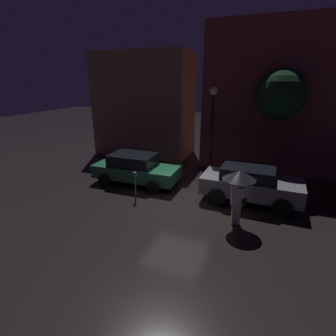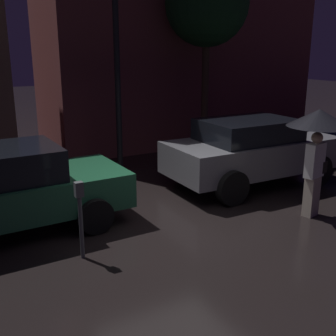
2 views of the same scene
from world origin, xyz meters
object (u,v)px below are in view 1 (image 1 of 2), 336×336
parked_car_green (136,168)px  parking_meter (135,182)px  street_lamp_near (212,119)px  parked_car_grey (250,183)px  pedestrian_with_umbrella (239,181)px

parked_car_green → parking_meter: bearing=-63.3°
street_lamp_near → parked_car_green: bearing=-144.5°
parked_car_green → street_lamp_near: bearing=34.7°
parked_car_grey → street_lamp_near: street_lamp_near is taller
parked_car_green → pedestrian_with_umbrella: 5.53m
pedestrian_with_umbrella → street_lamp_near: bearing=101.5°
parked_car_green → street_lamp_near: size_ratio=0.91×
pedestrian_with_umbrella → parking_meter: 4.34m
parked_car_green → street_lamp_near: street_lamp_near is taller
pedestrian_with_umbrella → parking_meter: size_ratio=1.68×
parked_car_grey → parking_meter: size_ratio=3.34×
parked_car_green → street_lamp_near: 4.41m
pedestrian_with_umbrella → parking_meter: bearing=160.1°
parked_car_grey → parking_meter: parked_car_grey is taller
pedestrian_with_umbrella → parked_car_green: bearing=144.7°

